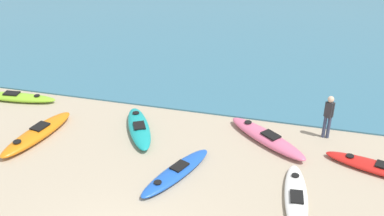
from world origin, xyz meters
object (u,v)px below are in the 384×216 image
at_px(kayak_on_sand_2, 37,133).
at_px(kayak_on_sand_6, 176,172).
at_px(kayak_on_sand_4, 296,197).
at_px(kayak_on_sand_3, 16,97).
at_px(kayak_on_sand_1, 380,168).
at_px(kayak_on_sand_5, 267,138).
at_px(kayak_on_sand_0, 139,128).
at_px(person_near_waterline, 329,114).

xyz_separation_m(kayak_on_sand_2, kayak_on_sand_6, (5.30, -0.87, -0.06)).
bearing_deg(kayak_on_sand_4, kayak_on_sand_2, 172.70).
bearing_deg(kayak_on_sand_2, kayak_on_sand_6, -9.27).
xyz_separation_m(kayak_on_sand_3, kayak_on_sand_6, (7.75, -3.22, -0.02)).
bearing_deg(kayak_on_sand_6, kayak_on_sand_3, 157.42).
bearing_deg(kayak_on_sand_1, kayak_on_sand_2, -175.27).
bearing_deg(kayak_on_sand_4, kayak_on_sand_1, 40.69).
distance_m(kayak_on_sand_1, kayak_on_sand_2, 11.36).
height_order(kayak_on_sand_3, kayak_on_sand_4, kayak_on_sand_3).
bearing_deg(kayak_on_sand_3, kayak_on_sand_4, -17.12).
bearing_deg(kayak_on_sand_2, kayak_on_sand_4, -7.30).
distance_m(kayak_on_sand_3, kayak_on_sand_5, 10.21).
height_order(kayak_on_sand_0, kayak_on_sand_4, kayak_on_sand_0).
bearing_deg(kayak_on_sand_1, kayak_on_sand_3, 174.12).
bearing_deg(kayak_on_sand_3, kayak_on_sand_1, -5.88).
relative_size(kayak_on_sand_2, kayak_on_sand_5, 1.10).
bearing_deg(kayak_on_sand_0, kayak_on_sand_3, 169.32).
distance_m(kayak_on_sand_0, kayak_on_sand_2, 3.52).
height_order(kayak_on_sand_4, person_near_waterline, person_near_waterline).
xyz_separation_m(kayak_on_sand_1, kayak_on_sand_6, (-6.02, -1.80, -0.01)).
xyz_separation_m(kayak_on_sand_2, kayak_on_sand_5, (7.75, 1.76, 0.00)).
xyz_separation_m(kayak_on_sand_1, person_near_waterline, (-1.63, 1.67, 0.78)).
xyz_separation_m(kayak_on_sand_0, kayak_on_sand_1, (8.05, -0.34, -0.04)).
xyz_separation_m(kayak_on_sand_0, kayak_on_sand_4, (5.63, -2.42, -0.04)).
height_order(kayak_on_sand_0, kayak_on_sand_1, kayak_on_sand_0).
height_order(kayak_on_sand_5, kayak_on_sand_6, kayak_on_sand_5).
xyz_separation_m(kayak_on_sand_2, kayak_on_sand_3, (-2.45, 2.36, -0.04)).
relative_size(kayak_on_sand_0, kayak_on_sand_1, 0.88).
bearing_deg(kayak_on_sand_5, kayak_on_sand_2, -167.24).
distance_m(kayak_on_sand_0, kayak_on_sand_4, 6.13).
height_order(kayak_on_sand_0, kayak_on_sand_2, kayak_on_sand_2).
relative_size(kayak_on_sand_1, kayak_on_sand_2, 0.99).
relative_size(kayak_on_sand_5, person_near_waterline, 1.96).
relative_size(kayak_on_sand_1, kayak_on_sand_6, 1.10).
bearing_deg(kayak_on_sand_4, kayak_on_sand_3, 162.88).
bearing_deg(kayak_on_sand_1, person_near_waterline, 134.26).
xyz_separation_m(kayak_on_sand_4, person_near_waterline, (0.79, 3.75, 0.79)).
relative_size(kayak_on_sand_0, person_near_waterline, 1.87).
bearing_deg(kayak_on_sand_4, kayak_on_sand_6, 175.63).
height_order(kayak_on_sand_1, kayak_on_sand_6, kayak_on_sand_1).
bearing_deg(kayak_on_sand_3, kayak_on_sand_0, -10.68).
xyz_separation_m(kayak_on_sand_3, person_near_waterline, (12.14, 0.25, 0.77)).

